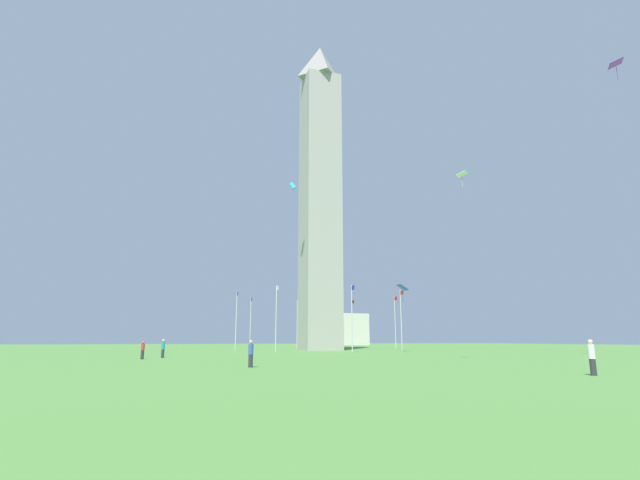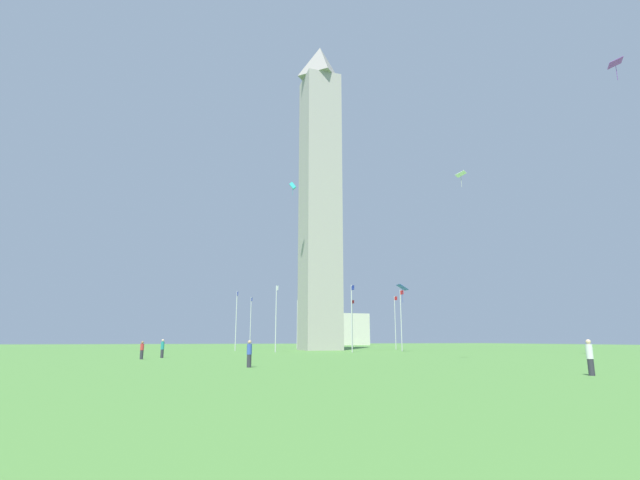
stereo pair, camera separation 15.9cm
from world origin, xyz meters
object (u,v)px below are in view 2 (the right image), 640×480
Objects in this scene: person_blue_shirt at (249,354)px; distant_building at (337,330)px; person_red_shirt at (142,350)px; kite_blue_diamond at (402,288)px; flagpole_sw at (251,321)px; kite_cyan_box at (293,186)px; flagpole_se at (352,322)px; kite_white_diamond at (461,175)px; flagpole_e at (395,320)px; flagpole_ne at (401,317)px; kite_purple_diamond at (615,64)px; flagpole_s at (297,322)px; flagpole_w at (236,318)px; flagpole_n at (352,315)px; person_teal_shirt at (162,349)px; obelisk_monument at (320,189)px; person_white_shirt at (590,357)px; flagpole_nw at (276,315)px.

distant_building is (-122.65, 52.09, 4.17)m from person_blue_shirt.
person_red_shirt is 122.25m from distant_building.
kite_blue_diamond is (-13.71, 33.94, 8.20)m from person_red_shirt.
flagpole_sw is 4.18× the size of kite_cyan_box.
flagpole_se is at bearing 173.12° from kite_blue_diamond.
flagpole_e is at bearing 159.63° from kite_white_diamond.
flagpole_se is at bearing 90.00° from flagpole_sw.
flagpole_ne is 4.42× the size of kite_purple_diamond.
flagpole_ne is 5.89× the size of person_red_shirt.
flagpole_s is 1.00× the size of flagpole_sw.
flagpole_w is 5.54× the size of person_blue_shirt.
flagpole_n is at bearing 45.00° from flagpole_w.
distant_building is (-104.08, 57.23, 4.13)m from person_teal_shirt.
person_blue_shirt is 133.32m from distant_building.
flagpole_s reaches higher than person_blue_shirt.
flagpole_ne is 27.41m from kite_cyan_box.
person_teal_shirt is 32.16m from kite_white_diamond.
obelisk_monument is 64.84m from person_white_shirt.
flagpole_e is at bearing 67.50° from flagpole_sw.
kite_cyan_box is at bearing -150.59° from kite_purple_diamond.
flagpole_w is 7.21× the size of kite_white_diamond.
flagpole_nw is 5.39× the size of person_white_shirt.
person_teal_shirt is (37.55, -35.40, -4.24)m from flagpole_se.
flagpole_se is at bearing -157.50° from flagpole_e.
obelisk_monument reaches higher than person_white_shirt.
flagpole_ne is at bearing 154.26° from kite_blue_diamond.
kite_cyan_box is at bearing -75.72° from flagpole_e.
flagpole_s is 1.00× the size of flagpole_w.
flagpole_s is 59.94m from kite_white_diamond.
flagpole_sw reaches higher than person_teal_shirt.
flagpole_se is 70.33m from person_white_shirt.
flagpole_n is 1.00× the size of flagpole_nw.
person_teal_shirt is at bearing -113.48° from kite_purple_diamond.
flagpole_n and flagpole_sw have the same top height.
flagpole_w is 5.39× the size of person_white_shirt.
flagpole_ne is 1.00× the size of flagpole_nw.
person_white_shirt is (68.47, -15.51, -4.25)m from flagpole_se.
obelisk_monument is 26.45m from kite_blue_diamond.
kite_cyan_box reaches higher than flagpole_e.
obelisk_monument reaches higher than person_blue_shirt.
person_blue_shirt is at bearing -10.31° from flagpole_sw.
flagpole_s is at bearing -10.75° from person_teal_shirt.
kite_purple_diamond is (-12.84, 21.73, 28.22)m from person_white_shirt.
obelisk_monument is 27.16m from flagpole_e.
kite_purple_diamond is at bearing -99.29° from person_red_shirt.
flagpole_nw is 5.54× the size of person_blue_shirt.
flagpole_s is at bearing -22.58° from person_white_shirt.
kite_purple_diamond is (45.61, 2.07, 23.97)m from flagpole_e.
flagpole_sw is at bearing -14.47° from person_white_shirt.
flagpole_nw is (10.02, -24.19, 0.00)m from flagpole_e.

